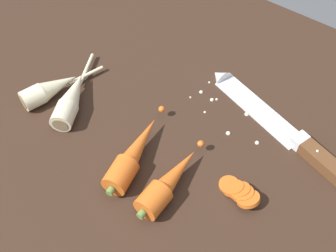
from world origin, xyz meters
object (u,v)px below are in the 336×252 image
(whole_carrot, at_px, (133,154))
(carrot_slice_stack, at_px, (239,191))
(whole_carrot_second, at_px, (168,183))
(parsnip_mid_left, at_px, (50,89))
(chefs_knife, at_px, (275,122))
(parsnip_front, at_px, (71,99))

(whole_carrot, distance_m, carrot_slice_stack, 0.18)
(whole_carrot_second, xyz_separation_m, parsnip_mid_left, (-0.31, 0.02, -0.00))
(parsnip_mid_left, height_order, carrot_slice_stack, parsnip_mid_left)
(chefs_knife, distance_m, parsnip_mid_left, 0.43)
(whole_carrot, xyz_separation_m, parsnip_mid_left, (-0.23, 0.02, -0.00))
(parsnip_mid_left, bearing_deg, chefs_knife, 29.25)
(parsnip_mid_left, bearing_deg, carrot_slice_stack, 6.15)
(chefs_knife, relative_size, whole_carrot_second, 1.97)
(parsnip_front, distance_m, parsnip_mid_left, 0.05)
(whole_carrot, relative_size, carrot_slice_stack, 2.50)
(chefs_knife, xyz_separation_m, whole_carrot, (-0.15, -0.22, 0.01))
(chefs_knife, xyz_separation_m, parsnip_front, (-0.32, -0.20, 0.01))
(whole_carrot_second, bearing_deg, parsnip_mid_left, 176.05)
(parsnip_front, xyz_separation_m, parsnip_mid_left, (-0.05, -0.01, 0.00))
(whole_carrot_second, bearing_deg, chefs_knife, 74.01)
(parsnip_front, height_order, carrot_slice_stack, parsnip_front)
(chefs_knife, relative_size, parsnip_mid_left, 2.00)
(chefs_knife, distance_m, whole_carrot, 0.27)
(whole_carrot, bearing_deg, chefs_knife, 56.93)
(parsnip_mid_left, bearing_deg, whole_carrot, -3.83)
(whole_carrot_second, xyz_separation_m, parsnip_front, (-0.26, 0.03, -0.00))
(whole_carrot, bearing_deg, parsnip_front, 172.33)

